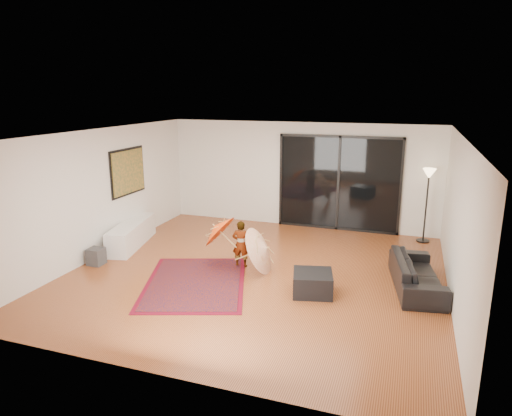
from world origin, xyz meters
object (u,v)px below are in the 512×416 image
at_px(media_console, 132,234).
at_px(child, 241,244).
at_px(ottoman, 313,283).
at_px(sofa, 417,274).

height_order(media_console, child, child).
bearing_deg(media_console, ottoman, -27.83).
distance_m(ottoman, child, 1.84).
height_order(ottoman, child, child).
relative_size(media_console, ottoman, 2.86).
bearing_deg(ottoman, sofa, 25.37).
distance_m(sofa, ottoman, 1.90).
height_order(sofa, ottoman, sofa).
bearing_deg(sofa, ottoman, 105.72).
bearing_deg(child, sofa, 172.13).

